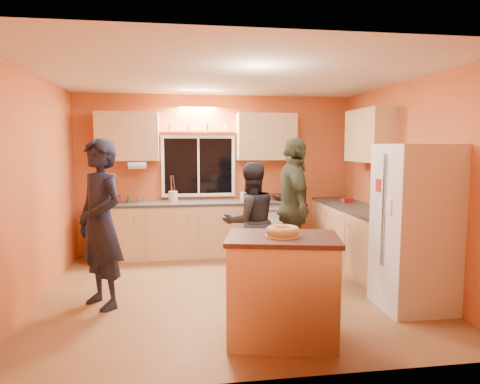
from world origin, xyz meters
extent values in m
plane|color=brown|center=(0.00, 0.00, 0.00)|extent=(4.50, 4.50, 0.00)
cube|color=#CB6234|center=(0.00, 2.00, 1.30)|extent=(4.50, 0.04, 2.60)
cube|color=#CB6234|center=(0.00, -2.00, 1.30)|extent=(4.50, 0.04, 2.60)
cube|color=#CB6234|center=(-2.25, 0.00, 1.30)|extent=(0.04, 4.00, 2.60)
cube|color=#CB6234|center=(2.25, 0.00, 1.30)|extent=(0.04, 4.00, 2.60)
cube|color=white|center=(0.00, 0.00, 2.60)|extent=(4.50, 4.00, 0.02)
cube|color=black|center=(-0.30, 1.99, 1.45)|extent=(1.10, 0.02, 0.90)
cube|color=white|center=(-0.30, 1.97, 1.45)|extent=(1.20, 0.04, 1.00)
cube|color=tan|center=(-1.40, 1.83, 1.92)|extent=(0.95, 0.33, 0.75)
cube|color=tan|center=(0.80, 1.83, 1.92)|extent=(0.95, 0.33, 0.75)
cube|color=tan|center=(2.08, 0.80, 1.92)|extent=(0.33, 1.00, 0.75)
cylinder|color=silver|center=(-1.25, 1.72, 1.48)|extent=(0.27, 0.12, 0.12)
cube|color=tan|center=(-0.35, 1.70, 0.43)|extent=(3.20, 0.60, 0.86)
cube|color=#282B2D|center=(-0.35, 1.70, 0.88)|extent=(3.24, 0.62, 0.04)
cube|color=tan|center=(1.95, 1.70, 0.43)|extent=(0.60, 0.60, 0.86)
cube|color=#282B2D|center=(1.95, 1.70, 0.88)|extent=(0.62, 0.62, 0.04)
cube|color=tan|center=(1.95, 0.50, 0.43)|extent=(0.60, 1.80, 0.86)
cube|color=#282B2D|center=(1.95, 0.50, 0.88)|extent=(0.62, 1.84, 0.04)
cube|color=silver|center=(1.89, -0.80, 0.90)|extent=(0.72, 0.70, 1.80)
cube|color=tan|center=(0.28, -1.34, 0.47)|extent=(1.08, 0.84, 0.94)
cube|color=black|center=(0.28, -1.34, 0.95)|extent=(1.13, 0.89, 0.04)
torus|color=tan|center=(0.28, -1.34, 1.02)|extent=(0.31, 0.31, 0.09)
imported|color=black|center=(-1.49, -0.24, 0.93)|extent=(0.78, 0.81, 1.86)
imported|color=black|center=(0.29, 0.43, 0.78)|extent=(0.87, 0.74, 1.57)
imported|color=#2F321F|center=(0.91, 0.51, 0.94)|extent=(0.50, 1.12, 1.89)
imported|color=black|center=(1.06, 1.69, 0.95)|extent=(0.49, 0.49, 0.09)
cylinder|color=beige|center=(-0.72, 1.71, 0.99)|extent=(0.14, 0.14, 0.17)
imported|color=gray|center=(1.97, -0.30, 1.04)|extent=(0.27, 0.24, 0.27)
cube|color=maroon|center=(1.97, 1.27, 0.94)|extent=(0.17, 0.14, 0.07)
camera|label=1|loc=(-0.66, -5.03, 1.78)|focal=32.00mm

